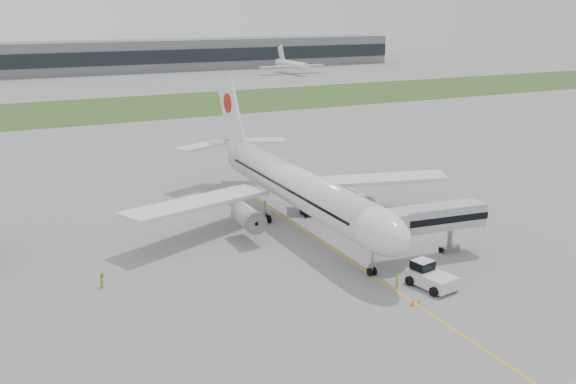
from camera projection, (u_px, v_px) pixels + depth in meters
name	position (u px, v px, depth m)	size (l,w,h in m)	color
ground	(309.00, 234.00, 84.06)	(600.00, 600.00, 0.00)	#939396
apron_markings	(328.00, 246.00, 79.74)	(70.00, 70.00, 0.04)	yellow
grass_strip	(119.00, 108.00, 187.80)	(600.00, 50.00, 0.02)	#35521E
terminal_building	(66.00, 58.00, 280.84)	(320.00, 22.30, 14.00)	gray
airliner	(293.00, 184.00, 86.70)	(48.13, 53.95, 17.88)	silver
pushback_tug	(429.00, 275.00, 68.10)	(4.18, 5.50, 2.59)	silver
jet_bridge	(428.00, 219.00, 75.10)	(13.88, 4.18, 6.35)	#B3B3B6
safety_cone_left	(413.00, 303.00, 63.75)	(0.44, 0.44, 0.61)	orange
safety_cone_right	(419.00, 301.00, 64.45)	(0.35, 0.35, 0.48)	orange
ground_crew_near	(397.00, 281.00, 67.81)	(0.56, 0.37, 1.53)	#89CF22
ground_crew_far	(103.00, 280.00, 68.01)	(0.77, 0.60, 1.58)	#99E926
distant_aircraft_right	(292.00, 74.00, 285.05)	(30.80, 27.18, 11.78)	silver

